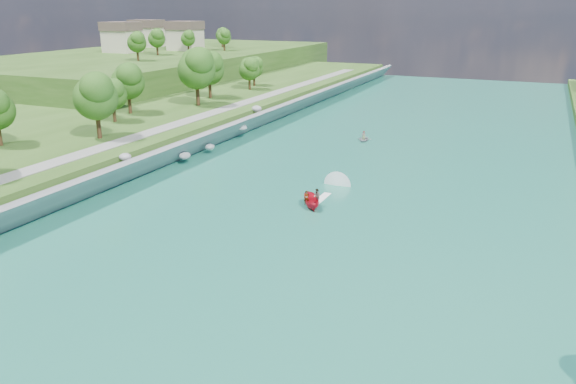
% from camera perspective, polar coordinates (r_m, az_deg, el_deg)
% --- Properties ---
extents(ground, '(260.00, 260.00, 0.00)m').
position_cam_1_polar(ground, '(52.46, -1.29, -6.13)').
color(ground, '#2D5119').
rests_on(ground, ground).
extents(river_water, '(55.00, 240.00, 0.10)m').
position_cam_1_polar(river_water, '(69.79, 5.76, 0.18)').
color(river_water, '#1A6654').
rests_on(river_water, ground).
extents(berm_west, '(45.00, 240.00, 3.50)m').
position_cam_1_polar(berm_west, '(96.74, -23.62, 4.92)').
color(berm_west, '#2D5119').
rests_on(berm_west, ground).
extents(ridge_west, '(60.00, 120.00, 9.00)m').
position_cam_1_polar(ridge_west, '(173.15, -12.84, 12.26)').
color(ridge_west, '#2D5119').
rests_on(ridge_west, ground).
extents(riprap_bank, '(4.07, 236.00, 4.52)m').
position_cam_1_polar(riprap_bank, '(80.24, -12.17, 3.59)').
color(riprap_bank, slate).
rests_on(riprap_bank, ground).
extents(riverside_path, '(3.00, 200.00, 0.10)m').
position_cam_1_polar(riverside_path, '(84.41, -15.64, 5.27)').
color(riverside_path, gray).
rests_on(riverside_path, berm_west).
extents(ridge_houses, '(29.50, 29.50, 8.40)m').
position_cam_1_polar(ridge_houses, '(180.19, -13.71, 15.24)').
color(ridge_houses, beige).
rests_on(ridge_houses, ridge_west).
extents(trees_ridge, '(13.34, 53.36, 8.16)m').
position_cam_1_polar(trees_ridge, '(163.90, -10.59, 15.01)').
color(trees_ridge, '#184E15').
rests_on(trees_ridge, ridge_west).
extents(motorboat, '(3.60, 18.86, 2.09)m').
position_cam_1_polar(motorboat, '(64.75, 2.93, -0.55)').
color(motorboat, red).
rests_on(motorboat, river_water).
extents(raft, '(2.81, 3.59, 1.66)m').
position_cam_1_polar(raft, '(95.75, 7.69, 5.41)').
color(raft, gray).
rests_on(raft, river_water).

